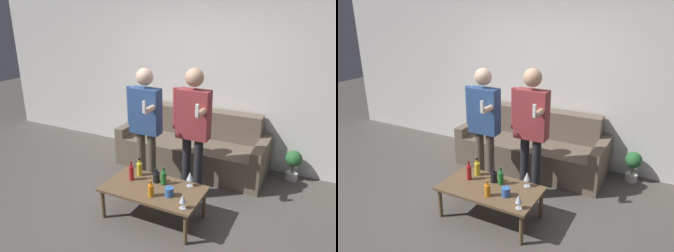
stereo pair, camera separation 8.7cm
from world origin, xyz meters
The scene contains 15 objects.
ground_plane centered at (0.00, 0.00, 0.00)m, with size 16.00×16.00×0.00m, color #514C47.
wall_back centered at (0.00, 2.03, 1.35)m, with size 8.00×0.06×2.70m.
couch centered at (-0.02, 1.62, 0.30)m, with size 2.15×0.82×0.84m.
coffee_table centered at (0.09, 0.21, 0.35)m, with size 1.11×0.61×0.38m.
bottle_orange centered at (0.15, 0.05, 0.46)m, with size 0.06×0.06×0.18m.
bottle_green centered at (-0.22, 0.25, 0.48)m, with size 0.06×0.06×0.23m.
bottle_dark centered at (0.06, 0.34, 0.45)m, with size 0.08×0.08×0.16m.
bottle_yellow centered at (-0.20, 0.39, 0.47)m, with size 0.07×0.07×0.21m.
bottle_red centered at (0.16, 0.33, 0.47)m, with size 0.07×0.07×0.21m.
wine_glass_near centered at (0.44, 0.43, 0.50)m, with size 0.08×0.08×0.17m.
wine_glass_far centered at (0.54, -0.01, 0.49)m, with size 0.07×0.07×0.15m.
cup_on_table centered at (0.32, 0.14, 0.43)m, with size 0.10×0.10×0.10m.
person_standing_left centered at (-0.33, 0.78, 0.94)m, with size 0.46×0.41×1.59m.
person_standing_right centered at (0.29, 0.84, 0.97)m, with size 0.46×0.42×1.63m.
potted_plant centered at (1.38, 1.85, 0.26)m, with size 0.22×0.22×0.43m.
Camera 2 is at (1.74, -2.52, 2.25)m, focal length 35.00 mm.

